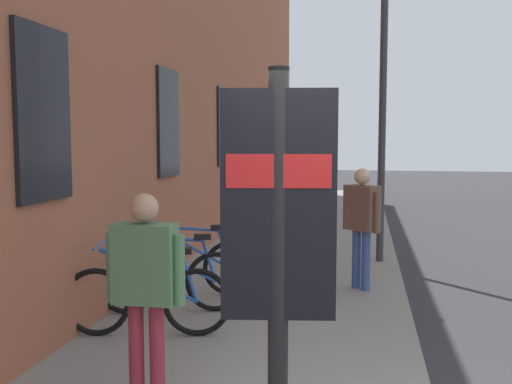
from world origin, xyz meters
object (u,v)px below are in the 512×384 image
Objects in this scene: bicycle_end_of_row at (172,280)px; transit_info_sign at (278,237)px; pedestrian_by_facade at (362,216)px; street_lamp at (384,59)px; pedestrian_crossing_street at (145,277)px; bicycle_far_end at (147,299)px; bicycle_under_window at (191,266)px.

transit_info_sign is at bearing -154.34° from bicycle_end_of_row.
pedestrian_by_facade is 3.03m from street_lamp.
pedestrian_crossing_street is 6.50m from street_lamp.
street_lamp reaches higher than pedestrian_by_facade.
bicycle_end_of_row is 5.16m from street_lamp.
pedestrian_by_facade is 0.29× the size of street_lamp.
transit_info_sign reaches higher than pedestrian_crossing_street.
pedestrian_crossing_street reaches higher than bicycle_end_of_row.
pedestrian_crossing_street is 1.00× the size of pedestrian_by_facade.
bicycle_far_end is 3.25m from pedestrian_by_facade.
pedestrian_by_facade is (2.34, -2.18, 0.62)m from bicycle_far_end.
pedestrian_by_facade is at bearing -55.52° from bicycle_end_of_row.
bicycle_under_window is (1.61, 0.01, 0.00)m from bicycle_far_end.
bicycle_end_of_row is at bearing 25.66° from transit_info_sign.
street_lamp is (7.19, -0.68, 1.73)m from transit_info_sign.
pedestrian_crossing_street is at bearing -159.32° from bicycle_far_end.
bicycle_under_window is 0.31× the size of street_lamp.
transit_info_sign is 1.45× the size of pedestrian_crossing_street.
pedestrian_crossing_street is at bearing 157.30° from pedestrian_by_facade.
transit_info_sign is (-2.93, -1.79, 1.21)m from bicycle_far_end.
bicycle_end_of_row is at bearing 179.75° from bicycle_under_window.
bicycle_far_end is 1.61m from bicycle_under_window.
bicycle_far_end is at bearing 149.81° from street_lamp.
bicycle_far_end is 0.83m from bicycle_end_of_row.
pedestrian_by_facade is at bearing -42.94° from bicycle_far_end.
transit_info_sign is (-3.76, -1.81, 1.21)m from bicycle_end_of_row.
bicycle_far_end is 5.74m from street_lamp.
bicycle_under_window is at bearing 0.37° from bicycle_far_end.
bicycle_far_end is at bearing -179.63° from bicycle_under_window.
street_lamp is at bearing -5.42° from transit_info_sign.
bicycle_end_of_row is 1.04× the size of pedestrian_by_facade.
bicycle_under_window is 1.06× the size of pedestrian_by_facade.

